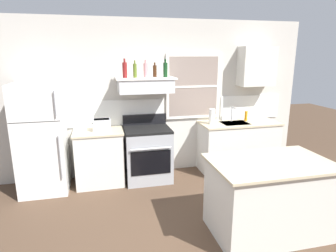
{
  "coord_description": "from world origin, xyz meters",
  "views": [
    {
      "loc": [
        -0.99,
        -2.73,
        2.11
      ],
      "look_at": [
        -0.05,
        1.2,
        1.1
      ],
      "focal_mm": 30.68,
      "sensor_mm": 36.0,
      "label": 1
    }
  ],
  "objects_px": {
    "bottle_red_label_wine": "(125,70)",
    "dish_soap_bottle": "(246,116)",
    "paper_towel_roll": "(212,117)",
    "bottle_olive_oil_square": "(135,70)",
    "bottle_brown_stout": "(155,71)",
    "stove_range": "(148,153)",
    "refrigerator": "(42,139)",
    "bottle_rose_pink": "(146,70)",
    "kitchen_island": "(268,197)",
    "toaster": "(102,125)",
    "bottle_dark_green_wine": "(165,70)"
  },
  "relations": [
    {
      "from": "bottle_red_label_wine",
      "to": "kitchen_island",
      "type": "xyz_separation_m",
      "value": [
        1.48,
        -1.92,
        -1.41
      ]
    },
    {
      "from": "bottle_olive_oil_square",
      "to": "kitchen_island",
      "type": "bearing_deg",
      "value": -55.76
    },
    {
      "from": "toaster",
      "to": "bottle_red_label_wine",
      "type": "relative_size",
      "value": 0.98
    },
    {
      "from": "bottle_brown_stout",
      "to": "bottle_dark_green_wine",
      "type": "distance_m",
      "value": 0.18
    },
    {
      "from": "paper_towel_roll",
      "to": "bottle_rose_pink",
      "type": "bearing_deg",
      "value": 176.72
    },
    {
      "from": "refrigerator",
      "to": "bottle_rose_pink",
      "type": "height_order",
      "value": "bottle_rose_pink"
    },
    {
      "from": "stove_range",
      "to": "bottle_brown_stout",
      "type": "xyz_separation_m",
      "value": [
        0.16,
        0.13,
        1.38
      ]
    },
    {
      "from": "refrigerator",
      "to": "kitchen_island",
      "type": "bearing_deg",
      "value": -33.04
    },
    {
      "from": "bottle_red_label_wine",
      "to": "paper_towel_roll",
      "type": "height_order",
      "value": "bottle_red_label_wine"
    },
    {
      "from": "toaster",
      "to": "stove_range",
      "type": "xyz_separation_m",
      "value": [
        0.74,
        -0.03,
        -0.54
      ]
    },
    {
      "from": "bottle_rose_pink",
      "to": "bottle_brown_stout",
      "type": "xyz_separation_m",
      "value": [
        0.16,
        0.03,
        -0.02
      ]
    },
    {
      "from": "dish_soap_bottle",
      "to": "refrigerator",
      "type": "bearing_deg",
      "value": -177.4
    },
    {
      "from": "stove_range",
      "to": "bottle_rose_pink",
      "type": "bearing_deg",
      "value": 85.13
    },
    {
      "from": "dish_soap_bottle",
      "to": "bottle_olive_oil_square",
      "type": "bearing_deg",
      "value": -178.68
    },
    {
      "from": "stove_range",
      "to": "dish_soap_bottle",
      "type": "distance_m",
      "value": 1.96
    },
    {
      "from": "paper_towel_roll",
      "to": "dish_soap_bottle",
      "type": "distance_m",
      "value": 0.72
    },
    {
      "from": "toaster",
      "to": "dish_soap_bottle",
      "type": "distance_m",
      "value": 2.62
    },
    {
      "from": "bottle_rose_pink",
      "to": "bottle_red_label_wine",
      "type": "bearing_deg",
      "value": -176.44
    },
    {
      "from": "bottle_olive_oil_square",
      "to": "paper_towel_roll",
      "type": "distance_m",
      "value": 1.56
    },
    {
      "from": "stove_range",
      "to": "bottle_brown_stout",
      "type": "height_order",
      "value": "bottle_brown_stout"
    },
    {
      "from": "bottle_red_label_wine",
      "to": "kitchen_island",
      "type": "bearing_deg",
      "value": -52.49
    },
    {
      "from": "refrigerator",
      "to": "bottle_rose_pink",
      "type": "distance_m",
      "value": 1.95
    },
    {
      "from": "refrigerator",
      "to": "bottle_rose_pink",
      "type": "bearing_deg",
      "value": 4.36
    },
    {
      "from": "refrigerator",
      "to": "toaster",
      "type": "xyz_separation_m",
      "value": [
        0.91,
        0.05,
        0.16
      ]
    },
    {
      "from": "bottle_olive_oil_square",
      "to": "bottle_brown_stout",
      "type": "relative_size",
      "value": 1.15
    },
    {
      "from": "stove_range",
      "to": "bottle_brown_stout",
      "type": "distance_m",
      "value": 1.4
    },
    {
      "from": "stove_range",
      "to": "paper_towel_roll",
      "type": "height_order",
      "value": "paper_towel_roll"
    },
    {
      "from": "bottle_red_label_wine",
      "to": "paper_towel_roll",
      "type": "xyz_separation_m",
      "value": [
        1.49,
        -0.05,
        -0.83
      ]
    },
    {
      "from": "bottle_rose_pink",
      "to": "paper_towel_roll",
      "type": "relative_size",
      "value": 1.03
    },
    {
      "from": "toaster",
      "to": "bottle_rose_pink",
      "type": "bearing_deg",
      "value": 5.75
    },
    {
      "from": "bottle_dark_green_wine",
      "to": "paper_towel_roll",
      "type": "height_order",
      "value": "bottle_dark_green_wine"
    },
    {
      "from": "toaster",
      "to": "paper_towel_roll",
      "type": "height_order",
      "value": "paper_towel_roll"
    },
    {
      "from": "refrigerator",
      "to": "bottle_red_label_wine",
      "type": "bearing_deg",
      "value": 4.56
    },
    {
      "from": "stove_range",
      "to": "bottle_olive_oil_square",
      "type": "relative_size",
      "value": 3.99
    },
    {
      "from": "refrigerator",
      "to": "kitchen_island",
      "type": "distance_m",
      "value": 3.36
    },
    {
      "from": "stove_range",
      "to": "paper_towel_roll",
      "type": "relative_size",
      "value": 4.04
    },
    {
      "from": "bottle_rose_pink",
      "to": "bottle_brown_stout",
      "type": "distance_m",
      "value": 0.16
    },
    {
      "from": "bottle_red_label_wine",
      "to": "kitchen_island",
      "type": "distance_m",
      "value": 2.81
    },
    {
      "from": "bottle_olive_oil_square",
      "to": "bottle_dark_green_wine",
      "type": "distance_m",
      "value": 0.5
    },
    {
      "from": "bottle_rose_pink",
      "to": "paper_towel_roll",
      "type": "bearing_deg",
      "value": -3.28
    },
    {
      "from": "bottle_rose_pink",
      "to": "dish_soap_bottle",
      "type": "height_order",
      "value": "bottle_rose_pink"
    },
    {
      "from": "stove_range",
      "to": "paper_towel_roll",
      "type": "xyz_separation_m",
      "value": [
        1.16,
        0.04,
        0.58
      ]
    },
    {
      "from": "bottle_brown_stout",
      "to": "kitchen_island",
      "type": "relative_size",
      "value": 0.17
    },
    {
      "from": "stove_range",
      "to": "bottle_brown_stout",
      "type": "relative_size",
      "value": 4.6
    },
    {
      "from": "bottle_red_label_wine",
      "to": "dish_soap_bottle",
      "type": "distance_m",
      "value": 2.38
    },
    {
      "from": "bottle_red_label_wine",
      "to": "bottle_dark_green_wine",
      "type": "distance_m",
      "value": 0.66
    },
    {
      "from": "refrigerator",
      "to": "dish_soap_bottle",
      "type": "distance_m",
      "value": 3.54
    },
    {
      "from": "toaster",
      "to": "bottle_dark_green_wine",
      "type": "height_order",
      "value": "bottle_dark_green_wine"
    },
    {
      "from": "toaster",
      "to": "paper_towel_roll",
      "type": "relative_size",
      "value": 1.1
    },
    {
      "from": "bottle_olive_oil_square",
      "to": "stove_range",
      "type": "bearing_deg",
      "value": -28.3
    }
  ]
}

